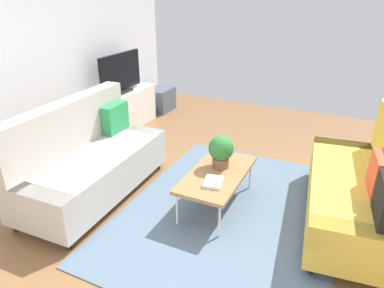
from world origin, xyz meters
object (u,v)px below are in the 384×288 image
coffee_table (217,175)px  bottle_1 (111,93)px  potted_plant (221,150)px  tv (121,74)px  bottle_0 (107,94)px  tv_console (123,110)px  couch_green (363,188)px  couch_beige (89,160)px  bottle_2 (115,91)px  storage_trunk (161,100)px  vase_0 (95,97)px  table_book_0 (213,182)px

coffee_table → bottle_1: (1.17, 2.28, 0.32)m
potted_plant → bottle_1: bearing=65.6°
tv → potted_plant: size_ratio=2.73×
tv → bottle_0: (-0.42, -0.02, -0.24)m
coffee_table → tv_console: 2.76m
couch_green → coffee_table: size_ratio=1.80×
potted_plant → bottle_0: (0.93, 2.26, 0.09)m
couch_beige → tv_console: size_ratio=1.38×
tv_console → bottle_2: (-0.21, -0.04, 0.40)m
storage_trunk → bottle_2: (-1.31, 0.06, 0.50)m
coffee_table → bottle_1: bottle_1 is taller
couch_green → bottle_2: (0.98, 3.70, 0.28)m
storage_trunk → bottle_2: bearing=177.4°
couch_beige → bottle_0: size_ratio=12.63×
storage_trunk → vase_0: size_ratio=3.45×
coffee_table → couch_beige: bearing=105.3°
storage_trunk → table_book_0: size_ratio=2.17×
tv → potted_plant: tv is taller
couch_green → bottle_1: 3.82m
tv → bottle_1: 0.40m
couch_green → bottle_1: (0.87, 3.70, 0.27)m
couch_beige → bottle_0: couch_beige is taller
storage_trunk → bottle_0: (-1.52, 0.06, 0.50)m
couch_green → potted_plant: couch_green is taller
couch_beige → tv: size_ratio=1.93×
table_book_0 → bottle_2: bearing=57.2°
tv_console → table_book_0: 2.92m
couch_green → bottle_0: bearing=71.5°
tv_console → potted_plant: 2.68m
tv → table_book_0: tv is taller
couch_green → bottle_0: (0.78, 3.70, 0.27)m
bottle_0 → tv: bearing=2.8°
couch_beige → bottle_2: (1.66, 0.86, 0.28)m
couch_green → bottle_1: bearing=70.1°
tv_console → bottle_1: (-0.32, -0.04, 0.40)m
storage_trunk → bottle_0: bottle_0 is taller
bottle_1 → bottle_0: bearing=180.0°
vase_0 → couch_green: bearing=-99.2°
coffee_table → vase_0: size_ratio=7.29×
couch_beige → storage_trunk: 3.09m
couch_beige → bottle_2: 1.89m
couch_green → bottle_2: bearing=68.5°
tv → vase_0: 0.63m
potted_plant → table_book_0: 0.42m
storage_trunk → bottle_0: bearing=177.7°
potted_plant → bottle_1: 2.48m
table_book_0 → bottle_1: 2.73m
couch_beige → table_book_0: 1.48m
couch_green → table_book_0: bearing=104.0°
vase_0 → bottle_1: 0.28m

